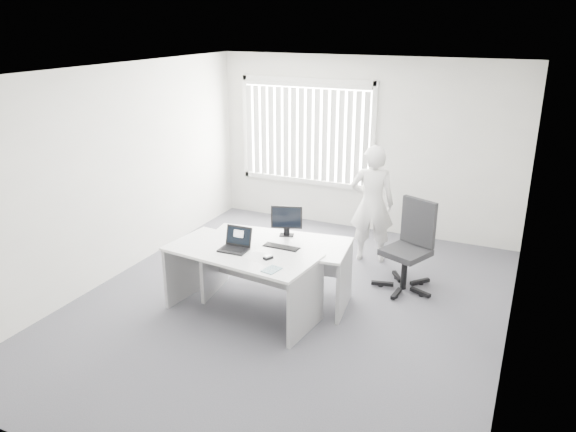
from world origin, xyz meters
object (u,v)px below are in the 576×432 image
at_px(desk_far, 277,258).
at_px(office_chair, 407,262).
at_px(person, 372,204).
at_px(monitor, 287,221).
at_px(laptop, 233,241).
at_px(desk_near, 242,269).

distance_m(desk_far, office_chair, 1.73).
bearing_deg(person, office_chair, 120.90).
height_order(office_chair, monitor, same).
height_order(person, laptop, person).
relative_size(desk_far, laptop, 5.62).
bearing_deg(person, desk_near, 52.38).
relative_size(desk_near, desk_far, 1.01).
height_order(desk_far, person, person).
height_order(office_chair, laptop, office_chair).
xyz_separation_m(laptop, monitor, (0.34, 0.73, 0.05)).
xyz_separation_m(desk_near, desk_far, (0.23, 0.47, -0.01)).
distance_m(office_chair, person, 1.09).
height_order(desk_near, desk_far, desk_near).
relative_size(desk_far, office_chair, 1.55).
bearing_deg(monitor, desk_near, -128.35).
distance_m(desk_far, laptop, 0.69).
xyz_separation_m(desk_near, office_chair, (1.61, 1.49, -0.21)).
distance_m(desk_near, desk_far, 0.53).
bearing_deg(desk_near, person, 73.60).
height_order(desk_far, monitor, monitor).
bearing_deg(person, monitor, 51.04).
bearing_deg(laptop, desk_near, 12.55).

